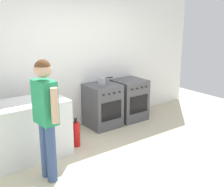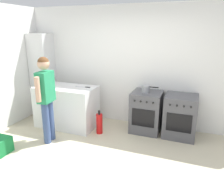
% 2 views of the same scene
% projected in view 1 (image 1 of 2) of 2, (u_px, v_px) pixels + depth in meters
% --- Properties ---
extents(ground_plane, '(8.00, 8.00, 0.00)m').
position_uv_depth(ground_plane, '(143.00, 163.00, 4.20)').
color(ground_plane, beige).
extents(back_wall, '(6.00, 0.10, 2.60)m').
position_uv_depth(back_wall, '(76.00, 61.00, 5.37)').
color(back_wall, white).
rests_on(back_wall, ground).
extents(counter_unit, '(1.30, 0.70, 0.90)m').
position_uv_depth(counter_unit, '(24.00, 131.00, 4.24)').
color(counter_unit, silver).
rests_on(counter_unit, ground).
extents(oven_left, '(0.61, 0.62, 0.85)m').
position_uv_depth(oven_left, '(103.00, 105.00, 5.51)').
color(oven_left, '#4C4C51').
rests_on(oven_left, ground).
extents(oven_right, '(0.62, 0.62, 0.85)m').
position_uv_depth(oven_right, '(129.00, 100.00, 5.90)').
color(oven_right, '#4C4C51').
rests_on(oven_right, ground).
extents(pot, '(0.34, 0.16, 0.15)m').
position_uv_depth(pot, '(102.00, 81.00, 5.34)').
color(pot, gray).
rests_on(pot, oven_left).
extents(knife_carving, '(0.33, 0.07, 0.01)m').
position_uv_depth(knife_carving, '(42.00, 96.00, 4.42)').
color(knife_carving, silver).
rests_on(knife_carving, counter_unit).
extents(person, '(0.23, 0.57, 1.63)m').
position_uv_depth(person, '(45.00, 111.00, 3.56)').
color(person, '#384C7A').
rests_on(person, ground).
extents(fire_extinguisher, '(0.13, 0.13, 0.50)m').
position_uv_depth(fire_extinguisher, '(76.00, 134.00, 4.70)').
color(fire_extinguisher, red).
rests_on(fire_extinguisher, ground).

